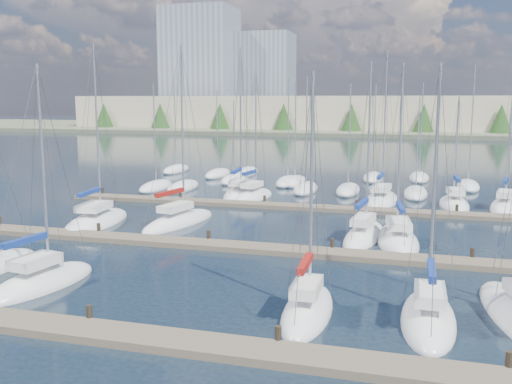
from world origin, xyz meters
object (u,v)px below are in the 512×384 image
(sailboat_l, at_px, (397,240))
(sailboat_o, at_px, (253,196))
(sailboat_e, at_px, (428,318))
(sailboat_d, at_px, (307,310))
(sailboat_c, at_px, (41,282))
(sailboat_k, at_px, (364,235))
(sailboat_h, at_px, (97,221))
(sailboat_r, at_px, (505,206))
(sailboat_i, at_px, (179,221))
(sailboat_p, at_px, (381,200))
(sailboat_n, at_px, (239,193))
(sailboat_q, at_px, (454,204))

(sailboat_l, bearing_deg, sailboat_o, 127.58)
(sailboat_e, bearing_deg, sailboat_d, -174.79)
(sailboat_d, height_order, sailboat_c, sailboat_c)
(sailboat_d, xyz_separation_m, sailboat_k, (1.09, 14.56, -0.00))
(sailboat_l, height_order, sailboat_h, sailboat_h)
(sailboat_e, bearing_deg, sailboat_l, 96.91)
(sailboat_l, bearing_deg, sailboat_r, 52.19)
(sailboat_k, bearing_deg, sailboat_o, 138.05)
(sailboat_k, bearing_deg, sailboat_i, -176.57)
(sailboat_p, relative_size, sailboat_o, 1.12)
(sailboat_n, bearing_deg, sailboat_l, -48.16)
(sailboat_h, bearing_deg, sailboat_c, -75.05)
(sailboat_k, relative_size, sailboat_l, 1.01)
(sailboat_n, bearing_deg, sailboat_i, -96.70)
(sailboat_k, distance_m, sailboat_p, 14.20)
(sailboat_r, bearing_deg, sailboat_l, -109.06)
(sailboat_c, relative_size, sailboat_e, 1.02)
(sailboat_k, xyz_separation_m, sailboat_i, (-13.72, 0.73, 0.00))
(sailboat_p, height_order, sailboat_h, sailboat_p)
(sailboat_r, distance_m, sailboat_i, 27.59)
(sailboat_e, relative_size, sailboat_q, 1.12)
(sailboat_c, relative_size, sailboat_i, 0.84)
(sailboat_e, distance_m, sailboat_q, 27.99)
(sailboat_d, bearing_deg, sailboat_o, 109.23)
(sailboat_c, height_order, sailboat_h, sailboat_h)
(sailboat_i, xyz_separation_m, sailboat_e, (17.66, -14.79, -0.01))
(sailboat_p, height_order, sailboat_l, sailboat_p)
(sailboat_c, relative_size, sailboat_r, 0.92)
(sailboat_r, height_order, sailboat_e, sailboat_r)
(sailboat_p, height_order, sailboat_o, sailboat_p)
(sailboat_e, bearing_deg, sailboat_i, 139.64)
(sailboat_c, bearing_deg, sailboat_q, 62.14)
(sailboat_n, relative_size, sailboat_i, 1.07)
(sailboat_q, xyz_separation_m, sailboat_h, (-26.22, -14.58, -0.00))
(sailboat_i, relative_size, sailboat_l, 1.14)
(sailboat_d, distance_m, sailboat_q, 29.36)
(sailboat_i, xyz_separation_m, sailboat_q, (20.22, 13.08, -0.02))
(sailboat_e, height_order, sailboat_q, sailboat_e)
(sailboat_d, relative_size, sailboat_k, 0.90)
(sailboat_k, distance_m, sailboat_n, 19.33)
(sailboat_n, relative_size, sailboat_q, 1.45)
(sailboat_i, height_order, sailboat_l, sailboat_i)
(sailboat_i, bearing_deg, sailboat_p, 55.14)
(sailboat_k, xyz_separation_m, sailboat_l, (2.21, -0.61, -0.01))
(sailboat_i, bearing_deg, sailboat_d, -39.23)
(sailboat_q, height_order, sailboat_h, sailboat_h)
(sailboat_c, bearing_deg, sailboat_l, 48.30)
(sailboat_k, distance_m, sailboat_c, 20.50)
(sailboat_i, bearing_deg, sailboat_l, 6.40)
(sailboat_o, height_order, sailboat_e, sailboat_o)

